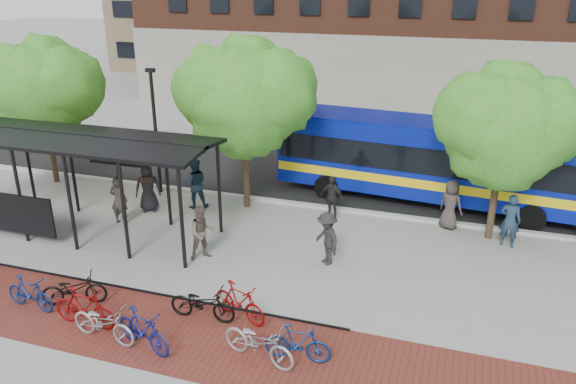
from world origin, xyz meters
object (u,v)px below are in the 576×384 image
(bike_3, at_px, (30,293))
(pedestrian_2, at_px, (195,183))
(bike_4, at_px, (74,289))
(pedestrian_9, at_px, (327,239))
(bus_shelter, at_px, (63,148))
(lamp_post_left, at_px, (155,128))
(tree_a, at_px, (44,85))
(pedestrian_1, at_px, (119,200))
(pedestrian_0, at_px, (148,187))
(pedestrian_8, at_px, (202,233))
(tree_c, at_px, (508,124))
(pedestrian_7, at_px, (510,220))
(bike_6, at_px, (103,323))
(bike_8, at_px, (202,303))
(bus, at_px, (432,157))
(pedestrian_6, at_px, (451,205))
(pedestrian_4, at_px, (332,198))
(bike_9, at_px, (240,302))
(bike_5, at_px, (84,308))
(bike_7, at_px, (143,330))
(tree_b, at_px, (247,93))
(bike_11, at_px, (298,343))
(bike_10, at_px, (259,342))

(bike_3, xyz_separation_m, pedestrian_2, (1.04, 7.80, 0.50))
(bike_4, height_order, pedestrian_9, pedestrian_9)
(bus_shelter, bearing_deg, lamp_post_left, 74.47)
(tree_a, distance_m, pedestrian_1, 6.78)
(pedestrian_0, height_order, pedestrian_8, pedestrian_0)
(tree_c, relative_size, pedestrian_7, 3.20)
(bike_6, height_order, bike_8, bike_6)
(tree_c, bearing_deg, bus, 131.60)
(pedestrian_2, height_order, pedestrian_6, pedestrian_2)
(pedestrian_4, height_order, pedestrian_8, pedestrian_8)
(bike_9, bearing_deg, lamp_post_left, 62.23)
(tree_c, bearing_deg, bike_5, -138.98)
(bike_6, bearing_deg, tree_a, 50.92)
(pedestrian_4, distance_m, pedestrian_9, 3.48)
(bike_6, xyz_separation_m, pedestrian_2, (-1.69, 8.37, 0.49))
(bike_3, bearing_deg, tree_c, -48.63)
(bike_7, distance_m, pedestrian_4, 9.30)
(bike_3, height_order, pedestrian_6, pedestrian_6)
(bus, xyz_separation_m, bike_8, (-4.93, -10.23, -1.39))
(pedestrian_0, distance_m, pedestrian_1, 1.42)
(pedestrian_6, bearing_deg, pedestrian_9, 76.54)
(bus, relative_size, pedestrian_9, 7.08)
(bike_8, bearing_deg, pedestrian_6, -38.28)
(pedestrian_2, xyz_separation_m, pedestrian_6, (9.48, 1.09, -0.08))
(bus_shelter, height_order, tree_b, tree_b)
(pedestrian_6, bearing_deg, bike_3, 68.69)
(pedestrian_0, bearing_deg, bike_4, -105.79)
(pedestrian_4, bearing_deg, pedestrian_6, 24.06)
(tree_a, height_order, bike_4, tree_a)
(bike_7, bearing_deg, bike_9, -24.71)
(bike_4, relative_size, bike_11, 1.09)
(pedestrian_1, bearing_deg, bike_9, 140.60)
(bike_10, bearing_deg, bike_8, 75.18)
(pedestrian_9, bearing_deg, bus_shelter, -133.15)
(bike_7, bearing_deg, bike_8, -9.04)
(bike_8, bearing_deg, pedestrian_8, 24.11)
(pedestrian_2, xyz_separation_m, pedestrian_7, (11.43, 0.25, -0.06))
(bike_7, xyz_separation_m, pedestrian_6, (6.66, 9.47, 0.37))
(tree_b, height_order, pedestrian_1, tree_b)
(tree_b, distance_m, bike_5, 9.65)
(pedestrian_4, bearing_deg, bike_8, -85.33)
(pedestrian_6, bearing_deg, bike_8, 81.91)
(bus_shelter, relative_size, lamp_post_left, 2.07)
(bike_3, relative_size, pedestrian_0, 0.84)
(bike_9, bearing_deg, bike_5, 132.92)
(bike_7, xyz_separation_m, bike_11, (3.69, 0.74, -0.05))
(bike_6, xyz_separation_m, pedestrian_7, (9.74, 8.62, 0.43))
(tree_c, xyz_separation_m, lamp_post_left, (-13.09, 0.25, -1.31))
(bus, xyz_separation_m, bike_7, (-5.73, -11.82, -1.33))
(bike_5, relative_size, pedestrian_9, 1.05)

